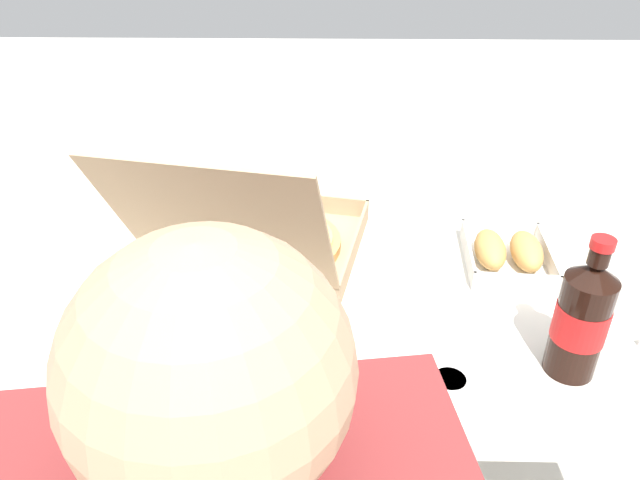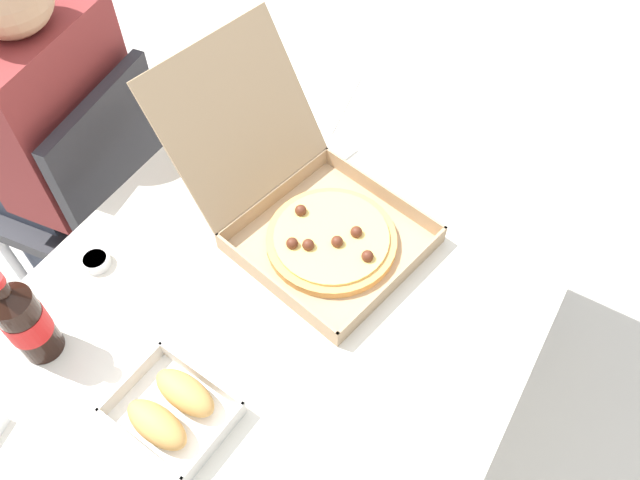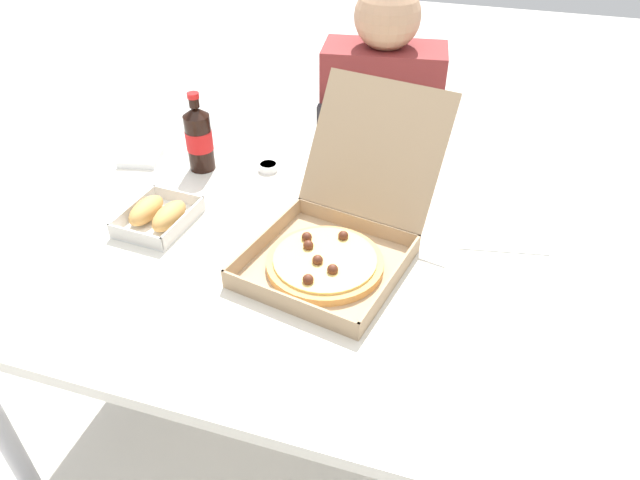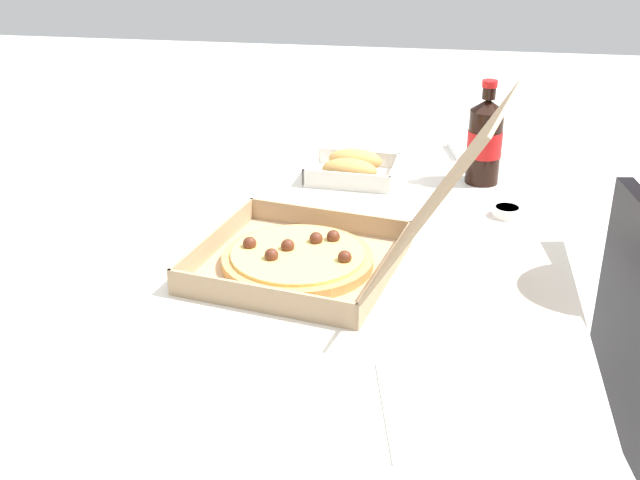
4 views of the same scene
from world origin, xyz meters
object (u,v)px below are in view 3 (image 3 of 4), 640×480
object	(u,v)px
bread_side_box	(158,215)
paper_menu	(499,233)
napkin_pile	(141,157)
dipping_sauce_cup	(268,166)
diner_person	(381,128)
cola_bottle	(199,138)
chair	(375,191)
pizza_box_open	(335,240)

from	to	relation	value
bread_side_box	paper_menu	distance (m)	0.83
paper_menu	napkin_pile	xyz separation A→B (m)	(-1.01, 0.06, 0.01)
dipping_sauce_cup	diner_person	bearing A→B (deg)	58.76
diner_person	cola_bottle	size ratio (longest dim) A/B	5.14
diner_person	napkin_pile	world-z (taller)	diner_person
chair	pizza_box_open	size ratio (longest dim) A/B	1.52
diner_person	cola_bottle	xyz separation A→B (m)	(-0.42, -0.44, 0.11)
pizza_box_open	paper_menu	distance (m)	0.41
bread_side_box	napkin_pile	size ratio (longest dim) A/B	1.82
cola_bottle	dipping_sauce_cup	bearing A→B (deg)	13.68
chair	napkin_pile	bearing A→B (deg)	-147.77
cola_bottle	paper_menu	world-z (taller)	cola_bottle
chair	cola_bottle	xyz separation A→B (m)	(-0.43, -0.38, 0.32)
bread_side_box	napkin_pile	bearing A→B (deg)	128.45
diner_person	paper_menu	bearing A→B (deg)	-51.66
paper_menu	cola_bottle	bearing A→B (deg)	164.48
chair	diner_person	xyz separation A→B (m)	(-0.01, 0.06, 0.21)
cola_bottle	paper_menu	distance (m)	0.83
pizza_box_open	napkin_pile	world-z (taller)	pizza_box_open
diner_person	dipping_sauce_cup	xyz separation A→B (m)	(-0.24, -0.39, 0.03)
chair	paper_menu	size ratio (longest dim) A/B	3.95
chair	dipping_sauce_cup	size ratio (longest dim) A/B	14.82
paper_menu	dipping_sauce_cup	xyz separation A→B (m)	(-0.64, 0.12, 0.01)
cola_bottle	napkin_pile	world-z (taller)	cola_bottle
pizza_box_open	napkin_pile	distance (m)	0.71
pizza_box_open	cola_bottle	size ratio (longest dim) A/B	2.43
cola_bottle	napkin_pile	distance (m)	0.21
pizza_box_open	dipping_sauce_cup	world-z (taller)	pizza_box_open
bread_side_box	cola_bottle	size ratio (longest dim) A/B	0.89
chair	diner_person	distance (m)	0.21
cola_bottle	dipping_sauce_cup	distance (m)	0.20
chair	pizza_box_open	distance (m)	0.71
chair	paper_menu	world-z (taller)	chair
bread_side_box	paper_menu	xyz separation A→B (m)	(0.80, 0.21, -0.02)
diner_person	bread_side_box	distance (m)	0.82
bread_side_box	dipping_sauce_cup	distance (m)	0.36
cola_bottle	diner_person	bearing A→B (deg)	46.12
paper_menu	pizza_box_open	bearing A→B (deg)	-160.37
pizza_box_open	napkin_pile	bearing A→B (deg)	158.17
diner_person	dipping_sauce_cup	distance (m)	0.46
napkin_pile	pizza_box_open	bearing A→B (deg)	-21.83
napkin_pile	dipping_sauce_cup	world-z (taller)	same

